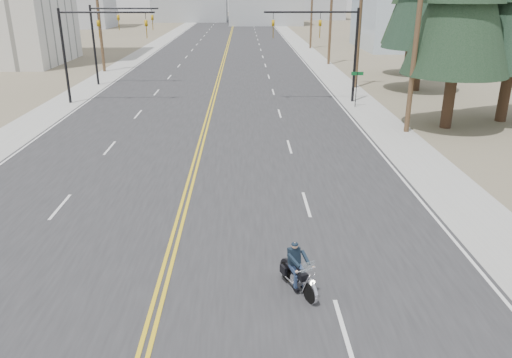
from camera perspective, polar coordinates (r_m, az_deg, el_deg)
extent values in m
cube|color=#303033|center=(77.12, -3.34, 14.66)|extent=(20.00, 200.00, 0.01)
cube|color=#A5A5A0|center=(78.34, -12.05, 14.35)|extent=(3.00, 200.00, 0.01)
cube|color=#A5A5A0|center=(77.61, 5.46, 14.64)|extent=(3.00, 200.00, 0.01)
cylinder|color=black|center=(41.20, -21.04, 12.88)|extent=(0.20, 0.20, 7.00)
cylinder|color=black|center=(39.94, -16.69, 17.79)|extent=(7.00, 0.14, 0.14)
imported|color=#BF8C0C|center=(40.15, -17.59, 16.78)|extent=(0.21, 0.26, 1.30)
imported|color=#BF8C0C|center=(39.36, -12.47, 17.17)|extent=(0.21, 0.26, 1.30)
cylinder|color=black|center=(39.85, 11.28, 13.60)|extent=(0.20, 0.20, 7.00)
cylinder|color=black|center=(39.00, 6.33, 18.44)|extent=(7.00, 0.14, 0.14)
imported|color=#BF8C0C|center=(39.13, 7.35, 17.45)|extent=(0.21, 0.26, 1.30)
imported|color=#BF8C0C|center=(38.77, 1.98, 17.57)|extent=(0.21, 0.26, 1.30)
cylinder|color=black|center=(48.78, -18.01, 14.27)|extent=(0.20, 0.20, 7.00)
cylinder|color=black|center=(47.83, -14.82, 18.33)|extent=(6.00, 0.14, 0.14)
imported|color=#BF8C0C|center=(47.99, -15.48, 17.50)|extent=(0.21, 0.26, 1.30)
imported|color=#BF8C0C|center=(47.39, -11.78, 17.76)|extent=(0.21, 0.26, 1.30)
cylinder|color=black|center=(38.21, 11.38, 9.95)|extent=(0.06, 0.06, 2.60)
cube|color=#0C5926|center=(38.01, 11.51, 11.73)|extent=(0.90, 0.03, 0.25)
cylinder|color=brown|center=(31.39, 17.88, 15.32)|extent=(0.30, 0.30, 11.50)
cylinder|color=brown|center=(45.84, 11.75, 16.98)|extent=(0.30, 0.30, 11.00)
cylinder|color=brown|center=(60.53, 8.56, 18.25)|extent=(0.30, 0.30, 11.50)
cylinder|color=brown|center=(77.34, 6.38, 18.67)|extent=(0.30, 0.30, 11.00)
cylinder|color=brown|center=(56.74, -17.48, 16.90)|extent=(0.30, 0.30, 10.50)
cylinder|color=#382619|center=(33.89, 21.16, 8.28)|extent=(0.66, 0.66, 3.38)
cylinder|color=#382619|center=(37.12, 26.52, 8.51)|extent=(0.74, 0.74, 3.39)
cylinder|color=#382619|center=(46.17, 17.95, 11.84)|extent=(0.64, 0.64, 3.63)
cylinder|color=#382619|center=(54.97, 16.97, 12.97)|extent=(0.73, 0.73, 3.11)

